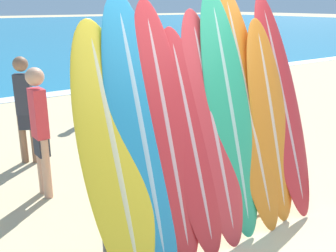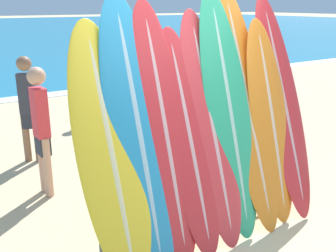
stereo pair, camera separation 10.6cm
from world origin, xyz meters
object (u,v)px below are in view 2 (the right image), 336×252
surfboard_slot_5 (229,115)px  person_near_water (103,74)px  surfboard_slot_4 (211,128)px  surfboard_slot_8 (283,106)px  surfboard_slot_1 (139,135)px  surfboard_slot_3 (189,142)px  surfboard_slot_6 (247,108)px  person_mid_beach (41,127)px  surfboard_slot_7 (270,122)px  person_far_right (28,106)px  surfboard_slot_2 (165,133)px  surfboard_slot_0 (111,154)px  surfboard_rack (211,189)px

surfboard_slot_5 → person_near_water: size_ratio=1.53×
surfboard_slot_4 → surfboard_slot_8: surfboard_slot_8 is taller
surfboard_slot_1 → surfboard_slot_5: bearing=-0.2°
surfboard_slot_3 → surfboard_slot_6: bearing=5.8°
surfboard_slot_3 → surfboard_slot_4: (0.28, 0.03, 0.08)m
surfboard_slot_8 → surfboard_slot_6: bearing=176.9°
surfboard_slot_3 → person_mid_beach: surfboard_slot_3 is taller
surfboard_slot_7 → person_far_right: (-1.80, 2.99, -0.21)m
surfboard_slot_3 → surfboard_slot_6: size_ratio=0.84×
surfboard_slot_2 → person_mid_beach: size_ratio=1.47×
surfboard_slot_3 → surfboard_slot_6: surfboard_slot_6 is taller
surfboard_slot_4 → surfboard_slot_0: bearing=-179.5°
surfboard_slot_5 → surfboard_slot_7: 0.57m
surfboard_slot_6 → person_mid_beach: 2.44m
surfboard_slot_2 → surfboard_slot_7: surfboard_slot_2 is taller
surfboard_slot_0 → surfboard_slot_2: 0.55m
surfboard_slot_3 → surfboard_slot_4: 0.30m
surfboard_slot_5 → person_mid_beach: surfboard_slot_5 is taller
surfboard_slot_0 → surfboard_slot_6: (1.61, 0.06, 0.16)m
surfboard_slot_1 → person_far_right: bearing=94.3°
surfboard_slot_0 → surfboard_slot_5: bearing=1.2°
surfboard_slot_6 → person_mid_beach: surfboard_slot_6 is taller
surfboard_slot_1 → person_mid_beach: size_ratio=1.50×
surfboard_slot_2 → surfboard_slot_6: 1.06m
surfboard_slot_6 → surfboard_slot_7: 0.33m
surfboard_slot_1 → surfboard_slot_5: (1.03, -0.00, 0.03)m
surfboard_slot_1 → surfboard_slot_0: bearing=-174.1°
surfboard_rack → surfboard_slot_0: (-1.07, 0.03, 0.59)m
surfboard_slot_3 → surfboard_slot_0: bearing=178.8°
surfboard_slot_7 → person_far_right: surfboard_slot_7 is taller
surfboard_slot_6 → person_near_water: bearing=84.6°
person_far_right → surfboard_slot_5: bearing=-37.2°
surfboard_slot_2 → surfboard_slot_5: size_ratio=0.96×
surfboard_slot_5 → person_mid_beach: size_ratio=1.53×
surfboard_slot_0 → person_mid_beach: 1.79m
surfboard_slot_2 → surfboard_slot_3: (0.25, -0.04, -0.13)m
surfboard_slot_2 → surfboard_slot_3: surfboard_slot_2 is taller
surfboard_slot_6 → person_mid_beach: size_ratio=1.56×
person_mid_beach → person_far_right: size_ratio=1.01×
surfboard_slot_6 → person_far_right: size_ratio=1.58×
surfboard_slot_3 → surfboard_slot_7: surfboard_slot_7 is taller
surfboard_slot_0 → person_mid_beach: size_ratio=1.37×
surfboard_slot_7 → person_mid_beach: surfboard_slot_7 is taller
surfboard_rack → surfboard_slot_0: surfboard_slot_0 is taller
surfboard_slot_3 → surfboard_rack: bearing=-3.8°
surfboard_slot_3 → person_near_water: size_ratio=1.31×
surfboard_slot_1 → person_near_water: bearing=69.5°
surfboard_slot_0 → surfboard_slot_7: (1.87, -0.03, -0.02)m
person_far_right → person_mid_beach: bearing=-67.6°
surfboard_slot_1 → surfboard_slot_6: 1.32m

